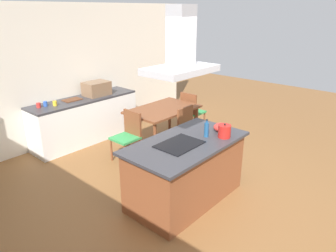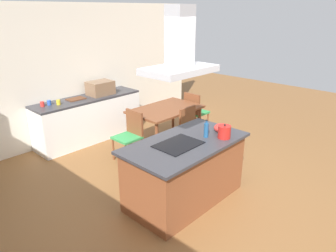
{
  "view_description": "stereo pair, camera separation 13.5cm",
  "coord_description": "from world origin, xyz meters",
  "views": [
    {
      "loc": [
        -3.06,
        -2.37,
        2.58
      ],
      "look_at": [
        0.08,
        0.4,
        1.0
      ],
      "focal_mm": 33.29,
      "sensor_mm": 36.0,
      "label": 1
    },
    {
      "loc": [
        -2.96,
        -2.47,
        2.58
      ],
      "look_at": [
        0.08,
        0.4,
        1.0
      ],
      "focal_mm": 33.29,
      "sensor_mm": 36.0,
      "label": 2
    }
  ],
  "objects": [
    {
      "name": "kitchen_island",
      "position": [
        0.0,
        0.0,
        0.45
      ],
      "size": [
        1.76,
        0.96,
        0.9
      ],
      "color": "brown",
      "rests_on": "ground"
    },
    {
      "name": "countertop_microwave",
      "position": [
        0.66,
        2.88,
        1.04
      ],
      "size": [
        0.5,
        0.38,
        0.28
      ],
      "primitive_type": "cube",
      "color": "brown",
      "rests_on": "back_counter"
    },
    {
      "name": "coffee_mug_red",
      "position": [
        -0.57,
        2.95,
        0.95
      ],
      "size": [
        0.08,
        0.08,
        0.09
      ],
      "primitive_type": "cylinder",
      "color": "red",
      "rests_on": "back_counter"
    },
    {
      "name": "coffee_mug_yellow",
      "position": [
        -0.31,
        2.84,
        0.95
      ],
      "size": [
        0.08,
        0.08,
        0.09
      ],
      "primitive_type": "cylinder",
      "color": "gold",
      "rests_on": "back_counter"
    },
    {
      "name": "chair_at_left_end",
      "position": [
        0.33,
        1.56,
        0.51
      ],
      "size": [
        0.42,
        0.42,
        0.89
      ],
      "color": "#33934C",
      "rests_on": "ground"
    },
    {
      "name": "back_counter",
      "position": [
        0.33,
        2.88,
        0.45
      ],
      "size": [
        2.24,
        0.62,
        0.9
      ],
      "color": "white",
      "rests_on": "ground"
    },
    {
      "name": "chair_at_right_end",
      "position": [
        2.16,
        1.56,
        0.51
      ],
      "size": [
        0.42,
        0.42,
        0.89
      ],
      "color": "#33934C",
      "rests_on": "ground"
    },
    {
      "name": "mixing_bowl",
      "position": [
        0.63,
        -0.15,
        0.96
      ],
      "size": [
        0.23,
        0.23,
        0.12
      ],
      "primitive_type": "ellipsoid",
      "color": "red",
      "rests_on": "kitchen_island"
    },
    {
      "name": "cooktop",
      "position": [
        -0.15,
        0.0,
        0.91
      ],
      "size": [
        0.6,
        0.44,
        0.01
      ],
      "primitive_type": "cube",
      "color": "black",
      "rests_on": "kitchen_island"
    },
    {
      "name": "ground",
      "position": [
        0.0,
        1.5,
        0.0
      ],
      "size": [
        16.0,
        16.0,
        0.0
      ],
      "primitive_type": "plane",
      "color": "brown"
    },
    {
      "name": "tea_kettle",
      "position": [
        0.47,
        -0.3,
        0.99
      ],
      "size": [
        0.23,
        0.18,
        0.2
      ],
      "color": "#B21E19",
      "rests_on": "kitchen_island"
    },
    {
      "name": "range_hood",
      "position": [
        -0.15,
        0.0,
        2.1
      ],
      "size": [
        0.9,
        0.55,
        0.78
      ],
      "color": "#ADADB2"
    },
    {
      "name": "wall_back",
      "position": [
        0.0,
        3.25,
        1.35
      ],
      "size": [
        7.2,
        0.1,
        2.7
      ],
      "primitive_type": "cube",
      "color": "beige",
      "rests_on": "ground"
    },
    {
      "name": "coffee_mug_blue",
      "position": [
        -0.44,
        2.95,
        0.95
      ],
      "size": [
        0.08,
        0.08,
        0.09
      ],
      "primitive_type": "cylinder",
      "color": "#2D56B2",
      "rests_on": "back_counter"
    },
    {
      "name": "cutting_board",
      "position": [
        0.1,
        2.93,
        0.91
      ],
      "size": [
        0.34,
        0.24,
        0.02
      ],
      "primitive_type": "cube",
      "color": "#59331E",
      "rests_on": "back_counter"
    },
    {
      "name": "dining_table",
      "position": [
        1.24,
        1.56,
        0.67
      ],
      "size": [
        1.4,
        0.9,
        0.75
      ],
      "color": "brown",
      "rests_on": "ground"
    },
    {
      "name": "chair_facing_island",
      "position": [
        1.24,
        0.9,
        0.51
      ],
      "size": [
        0.42,
        0.42,
        0.89
      ],
      "color": "#33934C",
      "rests_on": "ground"
    },
    {
      "name": "olive_oil_bottle",
      "position": [
        0.32,
        -0.1,
        1.01
      ],
      "size": [
        0.07,
        0.07,
        0.25
      ],
      "color": "navy",
      "rests_on": "kitchen_island"
    }
  ]
}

